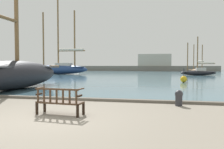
{
  "coord_description": "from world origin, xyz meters",
  "views": [
    {
      "loc": [
        3.44,
        -6.11,
        1.67
      ],
      "look_at": [
        0.1,
        10.0,
        1.0
      ],
      "focal_mm": 35.0,
      "sensor_mm": 36.0,
      "label": 1
    }
  ],
  "objects_px": {
    "sailboat_far_starboard": "(198,70)",
    "channel_buoy": "(184,79)",
    "park_bench": "(60,101)",
    "sailboat_outer_starboard": "(15,73)",
    "sailboat_outer_port": "(198,72)",
    "mooring_bollard": "(179,97)",
    "sailboat_distant_harbor": "(60,67)"
  },
  "relations": [
    {
      "from": "sailboat_far_starboard",
      "to": "channel_buoy",
      "type": "xyz_separation_m",
      "value": [
        -5.67,
        -25.59,
        -0.34
      ]
    },
    {
      "from": "channel_buoy",
      "to": "park_bench",
      "type": "bearing_deg",
      "value": -111.26
    },
    {
      "from": "park_bench",
      "to": "sailboat_far_starboard",
      "type": "xyz_separation_m",
      "value": [
        11.37,
        40.24,
        0.27
      ]
    },
    {
      "from": "sailboat_outer_starboard",
      "to": "sailboat_outer_port",
      "type": "height_order",
      "value": "sailboat_outer_starboard"
    },
    {
      "from": "sailboat_outer_starboard",
      "to": "mooring_bollard",
      "type": "xyz_separation_m",
      "value": [
        10.37,
        -3.83,
        -0.81
      ]
    },
    {
      "from": "sailboat_outer_starboard",
      "to": "sailboat_outer_port",
      "type": "xyz_separation_m",
      "value": [
        16.12,
        24.75,
        -0.52
      ]
    },
    {
      "from": "sailboat_outer_starboard",
      "to": "channel_buoy",
      "type": "height_order",
      "value": "sailboat_outer_starboard"
    },
    {
      "from": "park_bench",
      "to": "sailboat_distant_harbor",
      "type": "xyz_separation_m",
      "value": [
        -14.71,
        31.47,
        0.88
      ]
    },
    {
      "from": "park_bench",
      "to": "sailboat_outer_port",
      "type": "relative_size",
      "value": 0.26
    },
    {
      "from": "park_bench",
      "to": "channel_buoy",
      "type": "bearing_deg",
      "value": 68.74
    },
    {
      "from": "park_bench",
      "to": "mooring_bollard",
      "type": "relative_size",
      "value": 2.49
    },
    {
      "from": "sailboat_outer_starboard",
      "to": "mooring_bollard",
      "type": "relative_size",
      "value": 20.04
    },
    {
      "from": "park_bench",
      "to": "sailboat_outer_starboard",
      "type": "distance_m",
      "value": 8.93
    },
    {
      "from": "channel_buoy",
      "to": "sailboat_distant_harbor",
      "type": "bearing_deg",
      "value": 140.51
    },
    {
      "from": "sailboat_far_starboard",
      "to": "mooring_bollard",
      "type": "relative_size",
      "value": 11.3
    },
    {
      "from": "sailboat_far_starboard",
      "to": "park_bench",
      "type": "bearing_deg",
      "value": -105.78
    },
    {
      "from": "sailboat_outer_starboard",
      "to": "sailboat_distant_harbor",
      "type": "bearing_deg",
      "value": 108.64
    },
    {
      "from": "mooring_bollard",
      "to": "sailboat_far_starboard",
      "type": "bearing_deg",
      "value": 79.13
    },
    {
      "from": "sailboat_outer_starboard",
      "to": "channel_buoy",
      "type": "relative_size",
      "value": 9.95
    },
    {
      "from": "park_bench",
      "to": "sailboat_outer_port",
      "type": "xyz_separation_m",
      "value": [
        9.88,
        31.1,
        0.19
      ]
    },
    {
      "from": "sailboat_far_starboard",
      "to": "sailboat_outer_port",
      "type": "bearing_deg",
      "value": -99.29
    },
    {
      "from": "park_bench",
      "to": "mooring_bollard",
      "type": "height_order",
      "value": "park_bench"
    },
    {
      "from": "sailboat_distant_harbor",
      "to": "channel_buoy",
      "type": "xyz_separation_m",
      "value": [
        20.41,
        -16.82,
        -0.95
      ]
    },
    {
      "from": "sailboat_far_starboard",
      "to": "mooring_bollard",
      "type": "distance_m",
      "value": 38.41
    },
    {
      "from": "park_bench",
      "to": "sailboat_outer_port",
      "type": "distance_m",
      "value": 32.63
    },
    {
      "from": "sailboat_far_starboard",
      "to": "sailboat_outer_port",
      "type": "xyz_separation_m",
      "value": [
        -1.5,
        -9.14,
        -0.09
      ]
    },
    {
      "from": "sailboat_far_starboard",
      "to": "mooring_bollard",
      "type": "bearing_deg",
      "value": -100.87
    },
    {
      "from": "sailboat_outer_port",
      "to": "mooring_bollard",
      "type": "xyz_separation_m",
      "value": [
        -5.75,
        -28.58,
        -0.29
      ]
    },
    {
      "from": "sailboat_distant_harbor",
      "to": "sailboat_outer_port",
      "type": "distance_m",
      "value": 24.6
    },
    {
      "from": "park_bench",
      "to": "sailboat_outer_starboard",
      "type": "relative_size",
      "value": 0.12
    },
    {
      "from": "sailboat_far_starboard",
      "to": "sailboat_outer_starboard",
      "type": "bearing_deg",
      "value": -117.46
    },
    {
      "from": "sailboat_far_starboard",
      "to": "channel_buoy",
      "type": "bearing_deg",
      "value": -102.5
    }
  ]
}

